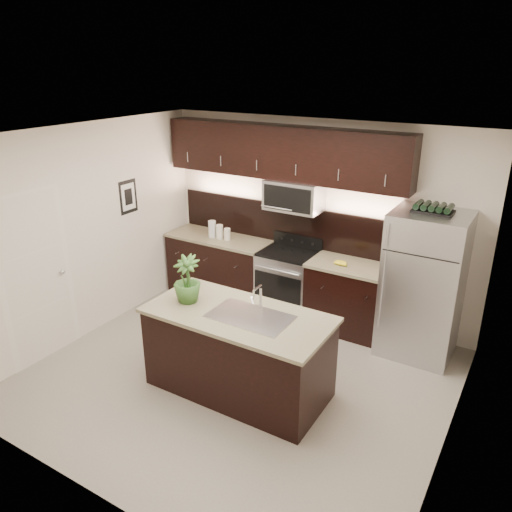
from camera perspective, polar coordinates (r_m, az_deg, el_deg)
The scene contains 12 objects.
ground at distance 5.88m, azimuth -2.10°, elevation -13.66°, with size 4.50×4.50×0.00m, color gray.
room_walls at distance 5.13m, azimuth -3.62°, elevation 2.20°, with size 4.52×4.02×2.71m.
counter_run at distance 7.12m, azimuth 2.20°, elevation -2.69°, with size 3.51×0.65×0.94m.
upper_fixtures at distance 6.72m, azimuth 3.23°, elevation 10.80°, with size 3.49×0.40×1.66m.
island at distance 5.44m, azimuth -2.01°, elevation -10.90°, with size 1.96×0.96×0.94m.
sink_faucet at distance 5.13m, azimuth -0.60°, elevation -6.76°, with size 0.84×0.50×0.28m.
refrigerator at distance 6.26m, azimuth 18.55°, elevation -3.15°, with size 0.86×0.78×1.79m, color #B2B2B7.
wine_rack at distance 5.94m, azimuth 19.62°, elevation 5.15°, with size 0.44×0.27×0.10m.
plant at distance 5.39m, azimuth -7.90°, elevation -2.63°, with size 0.29×0.29×0.52m, color #335D25.
canisters at distance 7.34m, azimuth -4.39°, elevation 2.87°, with size 0.37×0.11×0.25m.
french_press at distance 6.29m, azimuth 15.12°, elevation -1.02°, with size 0.11×0.11×0.32m.
bananas at distance 6.49m, azimuth 9.31°, elevation -0.68°, with size 0.18×0.14×0.06m, color yellow.
Camera 1 is at (2.66, -4.00, 3.39)m, focal length 35.00 mm.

